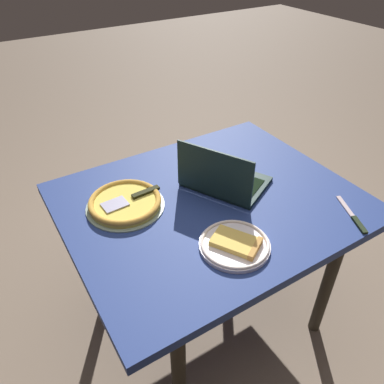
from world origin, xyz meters
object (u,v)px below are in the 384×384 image
dining_table (210,212)px  table_knife (354,218)px  laptop (223,179)px  pizza_plate (235,244)px  pizza_tray (125,203)px

dining_table → table_knife: size_ratio=5.43×
laptop → pizza_plate: 0.36m
pizza_plate → dining_table: bearing=73.3°
dining_table → pizza_tray: pizza_tray is taller
pizza_tray → dining_table: bearing=-23.3°
dining_table → pizza_plate: size_ratio=4.66×
dining_table → table_knife: bearing=-44.5°
dining_table → pizza_tray: size_ratio=3.74×
laptop → pizza_plate: bearing=-118.1°
pizza_tray → table_knife: bearing=-36.4°
pizza_plate → laptop: bearing=61.9°
laptop → pizza_plate: (-0.17, -0.32, -0.03)m
pizza_tray → table_knife: size_ratio=1.45×
dining_table → pizza_tray: bearing=156.7°
laptop → pizza_tray: (-0.41, 0.10, -0.02)m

